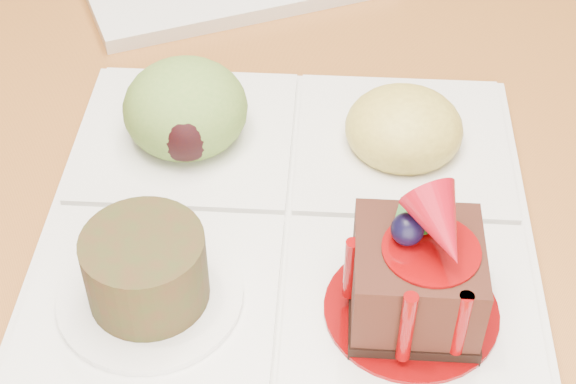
{
  "coord_description": "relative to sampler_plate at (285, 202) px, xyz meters",
  "views": [
    {
      "loc": [
        -0.01,
        -0.81,
        1.14
      ],
      "look_at": [
        0.02,
        -0.44,
        0.79
      ],
      "focal_mm": 55.0,
      "sensor_mm": 36.0,
      "label": 1
    }
  ],
  "objects": [
    {
      "name": "ground",
      "position": [
        -0.02,
        0.44,
        -0.77
      ],
      "size": [
        6.0,
        6.0,
        0.0
      ],
      "primitive_type": "plane",
      "color": "brown"
    },
    {
      "name": "sampler_plate",
      "position": [
        0.0,
        0.0,
        0.0
      ],
      "size": [
        0.33,
        0.33,
        0.11
      ],
      "rotation": [
        0.0,
        0.0,
        -0.15
      ],
      "color": "silver",
      "rests_on": "dining_table"
    }
  ]
}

